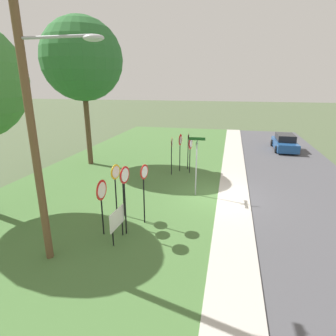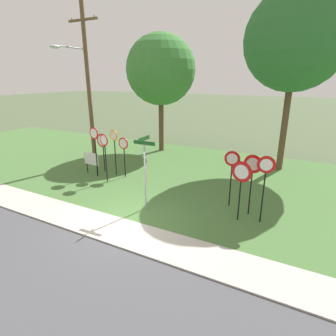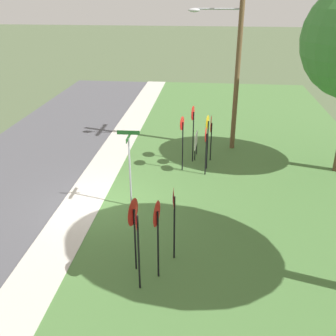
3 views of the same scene
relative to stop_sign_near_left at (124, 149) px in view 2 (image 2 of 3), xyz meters
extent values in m
plane|color=#4C5B3D|center=(3.20, -3.91, -1.63)|extent=(160.00, 160.00, 0.00)
cube|color=#4C4C51|center=(3.20, -8.71, -1.62)|extent=(44.00, 6.40, 0.01)
cube|color=#BCB7AD|center=(3.20, -4.71, -1.60)|extent=(44.00, 1.60, 0.06)
cube|color=#477038|center=(3.20, 2.09, -1.61)|extent=(44.00, 12.00, 0.04)
cylinder|color=black|center=(0.00, 0.03, -0.61)|extent=(0.06, 0.06, 1.95)
cylinder|color=red|center=(0.00, -0.01, 0.32)|extent=(0.63, 0.06, 0.63)
cylinder|color=white|center=(0.00, -0.03, 0.32)|extent=(0.49, 0.04, 0.49)
cylinder|color=black|center=(-1.64, 0.24, -0.63)|extent=(0.06, 0.06, 1.90)
cylinder|color=red|center=(-1.64, 0.20, 0.26)|extent=(0.78, 0.04, 0.78)
cylinder|color=white|center=(-1.64, 0.19, 0.26)|extent=(0.61, 0.02, 0.61)
cylinder|color=black|center=(-1.42, -0.61, -0.35)|extent=(0.06, 0.06, 2.47)
cylinder|color=red|center=(-1.42, -0.65, 0.84)|extent=(0.65, 0.12, 0.66)
cylinder|color=white|center=(-1.42, -0.67, 0.84)|extent=(0.51, 0.08, 0.51)
cylinder|color=black|center=(-0.66, 0.08, -0.44)|extent=(0.06, 0.06, 2.30)
cylinder|color=gold|center=(-0.66, 0.04, 0.67)|extent=(0.60, 0.14, 0.61)
cylinder|color=white|center=(-0.66, 0.02, 0.67)|extent=(0.47, 0.10, 0.48)
cylinder|color=black|center=(-0.39, -1.03, -0.44)|extent=(0.06, 0.06, 2.30)
cylinder|color=red|center=(-0.39, -1.07, 0.67)|extent=(0.60, 0.14, 0.60)
cylinder|color=white|center=(-0.39, -1.09, 0.67)|extent=(0.46, 0.10, 0.47)
cylinder|color=black|center=(7.56, -1.63, -0.40)|extent=(0.06, 0.06, 2.36)
cone|color=red|center=(7.56, -1.67, 0.71)|extent=(0.65, 0.13, 0.65)
cone|color=white|center=(7.56, -1.69, 0.71)|extent=(0.44, 0.08, 0.44)
cylinder|color=black|center=(6.11, -0.80, -0.50)|extent=(0.06, 0.06, 2.17)
cone|color=red|center=(6.11, -0.84, 0.52)|extent=(0.64, 0.11, 0.64)
cone|color=silver|center=(6.11, -0.86, 0.52)|extent=(0.44, 0.07, 0.44)
cylinder|color=black|center=(7.02, -1.18, -0.49)|extent=(0.06, 0.06, 2.19)
cone|color=red|center=(7.02, -1.22, 0.53)|extent=(0.73, 0.13, 0.73)
cone|color=silver|center=(7.02, -1.24, 0.53)|extent=(0.50, 0.08, 0.50)
cylinder|color=black|center=(6.77, -1.88, -0.56)|extent=(0.06, 0.06, 2.06)
cone|color=red|center=(6.77, -1.92, 0.39)|extent=(0.79, 0.17, 0.80)
cone|color=white|center=(6.77, -1.94, 0.39)|extent=(0.54, 0.11, 0.54)
cylinder|color=#9EA0A8|center=(3.11, -2.74, -0.21)|extent=(0.07, 0.07, 2.75)
cylinder|color=#9EA0A8|center=(3.11, -2.74, 1.18)|extent=(0.09, 0.09, 0.03)
cube|color=#19511E|center=(3.11, -2.74, 1.24)|extent=(0.96, 0.05, 0.15)
cube|color=#19511E|center=(3.11, -2.74, 1.41)|extent=(0.04, 0.82, 0.15)
cylinder|color=brown|center=(-3.43, 1.37, 3.13)|extent=(0.24, 0.24, 9.44)
cube|color=brown|center=(-3.43, 1.37, 6.72)|extent=(2.10, 0.12, 0.12)
cylinder|color=gray|center=(-4.28, 1.37, 6.82)|extent=(0.09, 0.09, 0.10)
cylinder|color=gray|center=(-2.58, 1.37, 6.82)|extent=(0.09, 0.09, 0.10)
cylinder|color=#9EA0A8|center=(-3.43, 0.28, 5.21)|extent=(0.08, 2.18, 0.08)
ellipsoid|color=#B7B7BC|center=(-3.43, -0.81, 5.15)|extent=(0.40, 0.56, 0.18)
cylinder|color=black|center=(-2.32, -0.45, -1.31)|extent=(0.05, 0.05, 0.55)
cylinder|color=black|center=(-1.55, -0.51, -1.31)|extent=(0.05, 0.05, 0.55)
cube|color=white|center=(-1.93, -0.48, -0.69)|extent=(1.10, 0.11, 0.70)
cylinder|color=brown|center=(-1.11, 6.07, 0.68)|extent=(0.36, 0.36, 4.54)
sphere|color=#3D7F38|center=(-1.11, 6.07, 4.16)|extent=(4.84, 4.84, 4.84)
cylinder|color=brown|center=(7.34, 5.50, 1.31)|extent=(0.36, 0.36, 5.78)
sphere|color=#2D6B33|center=(7.34, 5.50, 5.53)|extent=(5.34, 5.34, 5.34)
camera|label=1|loc=(-10.46, -4.32, 4.06)|focal=29.66mm
camera|label=2|loc=(8.87, -11.55, 3.68)|focal=29.47mm
camera|label=3|loc=(15.94, 0.07, 6.06)|focal=41.64mm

